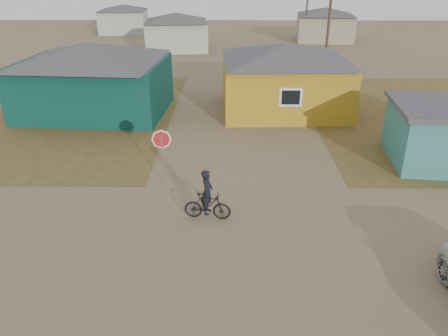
{
  "coord_description": "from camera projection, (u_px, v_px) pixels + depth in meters",
  "views": [
    {
      "loc": [
        -0.71,
        -11.2,
        7.96
      ],
      "look_at": [
        -0.88,
        3.0,
        1.3
      ],
      "focal_mm": 35.0,
      "sensor_mm": 36.0,
      "label": 1
    }
  ],
  "objects": [
    {
      "name": "ground",
      "position": [
        251.0,
        247.0,
        13.51
      ],
      "size": [
        120.0,
        120.0,
        0.0
      ],
      "primitive_type": "plane",
      "color": "#7C6448"
    },
    {
      "name": "grass_nw",
      "position": [
        1.0,
        114.0,
        25.43
      ],
      "size": [
        20.0,
        18.0,
        0.0
      ],
      "primitive_type": "cube",
      "color": "brown",
      "rests_on": "ground"
    },
    {
      "name": "house_teal",
      "position": [
        93.0,
        78.0,
        24.95
      ],
      "size": [
        8.93,
        7.08,
        4.0
      ],
      "color": "#08312B",
      "rests_on": "ground"
    },
    {
      "name": "house_yellow",
      "position": [
        285.0,
        77.0,
        25.3
      ],
      "size": [
        7.72,
        6.76,
        3.9
      ],
      "color": "#B0841B",
      "rests_on": "ground"
    },
    {
      "name": "house_pale_west",
      "position": [
        177.0,
        31.0,
        43.56
      ],
      "size": [
        7.04,
        6.15,
        3.6
      ],
      "color": "#A1AF96",
      "rests_on": "ground"
    },
    {
      "name": "house_beige_east",
      "position": [
        325.0,
        24.0,
        48.82
      ],
      "size": [
        6.95,
        6.05,
        3.6
      ],
      "color": "gray",
      "rests_on": "ground"
    },
    {
      "name": "house_pale_north",
      "position": [
        123.0,
        18.0,
        54.55
      ],
      "size": [
        6.28,
        5.81,
        3.4
      ],
      "color": "#A1AF96",
      "rests_on": "ground"
    },
    {
      "name": "utility_pole_near",
      "position": [
        329.0,
        22.0,
        31.6
      ],
      "size": [
        1.4,
        0.2,
        8.0
      ],
      "color": "#423428",
      "rests_on": "ground"
    },
    {
      "name": "utility_pole_far",
      "position": [
        307.0,
        4.0,
        46.07
      ],
      "size": [
        1.4,
        0.2,
        8.0
      ],
      "color": "#423428",
      "rests_on": "ground"
    },
    {
      "name": "stop_sign",
      "position": [
        162.0,
        145.0,
        16.57
      ],
      "size": [
        0.74,
        0.28,
        2.33
      ],
      "color": "gray",
      "rests_on": "ground"
    },
    {
      "name": "cyclist",
      "position": [
        207.0,
        201.0,
        14.77
      ],
      "size": [
        1.66,
        0.64,
        1.82
      ],
      "color": "black",
      "rests_on": "ground"
    }
  ]
}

